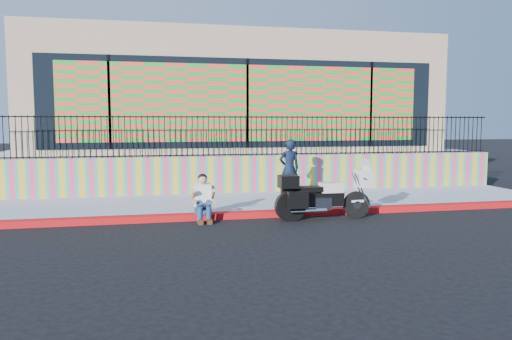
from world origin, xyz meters
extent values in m
plane|color=black|center=(0.00, 0.00, 0.00)|extent=(90.00, 90.00, 0.00)
cube|color=#B80D0E|center=(0.00, 0.00, 0.07)|extent=(16.00, 0.30, 0.15)
cube|color=#98A0B7|center=(0.00, 1.65, 0.07)|extent=(16.00, 3.00, 0.15)
cube|color=#F03F6B|center=(0.00, 3.25, 0.70)|extent=(16.00, 0.20, 1.10)
cube|color=#98A0B7|center=(0.00, 8.35, 0.62)|extent=(16.00, 10.00, 1.25)
cube|color=tan|center=(0.00, 8.15, 3.25)|extent=(14.00, 8.00, 4.00)
cube|color=black|center=(0.00, 4.13, 2.85)|extent=(12.60, 0.04, 2.80)
cube|color=#EC4D34|center=(0.00, 4.10, 2.85)|extent=(11.48, 0.02, 2.40)
cylinder|color=black|center=(1.70, -0.57, 0.32)|extent=(0.63, 0.13, 0.63)
cylinder|color=black|center=(0.07, -0.57, 0.32)|extent=(0.63, 0.13, 0.63)
cube|color=black|center=(0.88, -0.57, 0.48)|extent=(0.91, 0.27, 0.33)
cube|color=silver|center=(0.83, -0.57, 0.38)|extent=(0.38, 0.33, 0.29)
cube|color=silver|center=(1.05, -0.57, 0.75)|extent=(0.53, 0.31, 0.23)
cube|color=black|center=(0.55, -0.57, 0.73)|extent=(0.53, 0.33, 0.12)
cube|color=silver|center=(1.87, -0.57, 0.94)|extent=(0.29, 0.50, 0.40)
cube|color=silver|center=(1.91, -0.57, 1.25)|extent=(0.18, 0.44, 0.32)
cube|color=black|center=(0.02, -0.57, 0.91)|extent=(0.42, 0.40, 0.29)
cube|color=black|center=(0.16, -0.85, 0.53)|extent=(0.46, 0.17, 0.38)
cube|color=black|center=(0.16, -0.28, 0.53)|extent=(0.46, 0.17, 0.38)
cube|color=silver|center=(1.70, -0.57, 0.41)|extent=(0.31, 0.15, 0.06)
imported|color=black|center=(0.75, 1.91, 0.97)|extent=(0.62, 0.43, 1.63)
cube|color=navy|center=(-1.89, -0.05, 0.24)|extent=(0.36, 0.28, 0.18)
cube|color=white|center=(-1.89, -0.09, 0.59)|extent=(0.38, 0.27, 0.54)
sphere|color=tan|center=(-1.89, -0.13, 0.95)|extent=(0.21, 0.21, 0.21)
cube|color=#472814|center=(-1.99, -0.49, 0.05)|extent=(0.11, 0.26, 0.10)
cube|color=#472814|center=(-1.79, -0.49, 0.05)|extent=(0.11, 0.26, 0.10)
camera|label=1|loc=(-3.09, -11.45, 2.28)|focal=35.00mm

